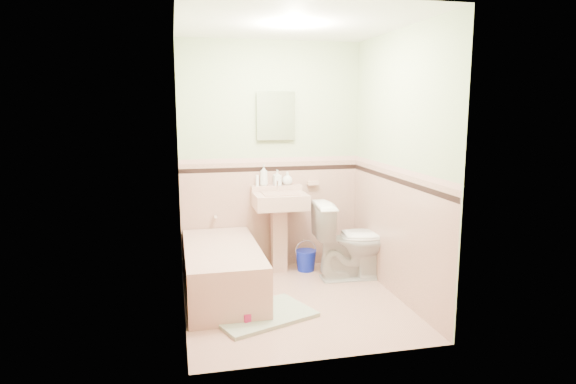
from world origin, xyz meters
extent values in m
plane|color=tan|center=(0.00, 0.00, 0.00)|extent=(2.20, 2.20, 0.00)
plane|color=white|center=(0.00, 0.00, 2.50)|extent=(2.20, 2.20, 0.00)
plane|color=beige|center=(0.00, 1.10, 1.25)|extent=(2.50, 0.00, 2.50)
plane|color=beige|center=(0.00, -1.10, 1.25)|extent=(2.50, 0.00, 2.50)
plane|color=beige|center=(-1.00, 0.00, 1.25)|extent=(0.00, 2.50, 2.50)
plane|color=beige|center=(1.00, 0.00, 1.25)|extent=(0.00, 2.50, 2.50)
plane|color=tan|center=(0.00, 1.09, 0.60)|extent=(2.00, 0.00, 2.00)
plane|color=tan|center=(0.00, -1.09, 0.60)|extent=(2.00, 0.00, 2.00)
plane|color=tan|center=(-0.99, 0.00, 0.60)|extent=(0.00, 2.20, 2.20)
plane|color=tan|center=(0.99, 0.00, 0.60)|extent=(0.00, 2.20, 2.20)
plane|color=black|center=(0.00, 1.08, 1.12)|extent=(2.00, 0.00, 2.00)
plane|color=black|center=(0.00, -1.08, 1.12)|extent=(2.00, 0.00, 2.00)
plane|color=black|center=(-0.98, 0.00, 1.12)|extent=(0.00, 2.20, 2.20)
plane|color=black|center=(0.98, 0.00, 1.12)|extent=(0.00, 2.20, 2.20)
plane|color=tan|center=(0.00, 1.08, 1.22)|extent=(2.00, 0.00, 2.00)
plane|color=tan|center=(0.00, -1.08, 1.22)|extent=(2.00, 0.00, 2.00)
plane|color=tan|center=(-0.98, 0.00, 1.22)|extent=(0.00, 2.20, 2.20)
plane|color=tan|center=(0.98, 0.00, 1.22)|extent=(0.00, 2.20, 2.20)
cube|color=tan|center=(-0.63, 0.33, 0.23)|extent=(0.70, 1.50, 0.45)
cylinder|color=silver|center=(-0.63, 1.05, 0.63)|extent=(0.04, 0.12, 0.04)
cylinder|color=silver|center=(0.05, 1.00, 0.95)|extent=(0.02, 0.02, 0.10)
cube|color=white|center=(0.05, 1.07, 1.70)|extent=(0.37, 0.04, 0.46)
cube|color=tan|center=(0.47, 1.06, 0.95)|extent=(0.12, 0.07, 0.04)
imported|color=#B2B2B2|center=(-0.09, 1.04, 1.06)|extent=(0.09, 0.09, 0.23)
imported|color=#B2B2B2|center=(0.06, 1.04, 1.03)|extent=(0.09, 0.09, 0.17)
imported|color=#B2B2B2|center=(0.17, 1.04, 1.02)|extent=(0.15, 0.15, 0.15)
cylinder|color=white|center=(-0.16, 1.04, 1.00)|extent=(0.04, 0.04, 0.12)
imported|color=white|center=(0.76, 0.52, 0.41)|extent=(0.83, 0.50, 0.82)
cube|color=#9AAA8E|center=(-0.35, -0.27, 0.02)|extent=(0.98, 0.83, 0.03)
cube|color=#BF1E59|center=(-0.46, -0.38, 0.07)|extent=(0.18, 0.13, 0.07)
camera|label=1|loc=(-1.04, -4.31, 1.80)|focal=31.25mm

